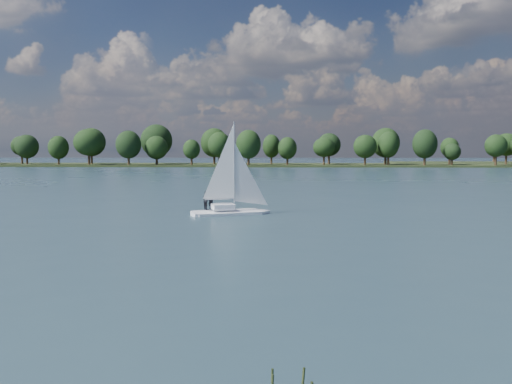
% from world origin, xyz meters
% --- Properties ---
extents(ground, '(700.00, 700.00, 0.00)m').
position_xyz_m(ground, '(0.00, 100.00, 0.00)').
color(ground, '#233342').
rests_on(ground, ground).
extents(far_shore, '(660.00, 40.00, 1.50)m').
position_xyz_m(far_shore, '(0.00, 212.00, 0.00)').
color(far_shore, black).
rests_on(far_shore, ground).
extents(sailboat, '(7.61, 4.82, 9.73)m').
position_xyz_m(sailboat, '(-7.43, 34.58, 2.72)').
color(sailboat, white).
rests_on(sailboat, ground).
extents(treeline, '(562.18, 73.61, 17.93)m').
position_xyz_m(treeline, '(-11.97, 208.75, 8.03)').
color(treeline, black).
rests_on(treeline, ground).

